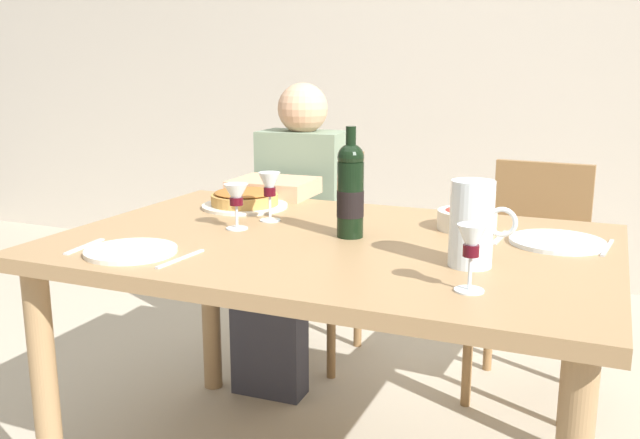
# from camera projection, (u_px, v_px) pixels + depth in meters

# --- Properties ---
(back_wall) EXTENTS (8.00, 0.10, 2.80)m
(back_wall) POSITION_uv_depth(u_px,v_px,m) (488.00, 33.00, 3.83)
(back_wall) COLOR beige
(back_wall) RESTS_ON ground
(dining_table) EXTENTS (1.50, 1.00, 0.76)m
(dining_table) POSITION_uv_depth(u_px,v_px,m) (333.00, 271.00, 1.92)
(dining_table) COLOR #9E7A51
(dining_table) RESTS_ON ground
(wine_bottle) EXTENTS (0.08, 0.08, 0.31)m
(wine_bottle) POSITION_uv_depth(u_px,v_px,m) (350.00, 190.00, 1.90)
(wine_bottle) COLOR black
(wine_bottle) RESTS_ON dining_table
(water_pitcher) EXTENTS (0.16, 0.10, 0.21)m
(water_pitcher) POSITION_uv_depth(u_px,v_px,m) (472.00, 229.00, 1.63)
(water_pitcher) COLOR silver
(water_pitcher) RESTS_ON dining_table
(baked_tart) EXTENTS (0.29, 0.29, 0.06)m
(baked_tart) POSITION_uv_depth(u_px,v_px,m) (245.00, 199.00, 2.31)
(baked_tart) COLOR silver
(baked_tart) RESTS_ON dining_table
(salad_bowl) EXTENTS (0.17, 0.17, 0.07)m
(salad_bowl) POSITION_uv_depth(u_px,v_px,m) (467.00, 218.00, 2.00)
(salad_bowl) COLOR silver
(salad_bowl) RESTS_ON dining_table
(wine_glass_left_diner) EXTENTS (0.07, 0.07, 0.13)m
(wine_glass_left_diner) POSITION_uv_depth(u_px,v_px,m) (237.00, 197.00, 2.00)
(wine_glass_left_diner) COLOR silver
(wine_glass_left_diner) RESTS_ON dining_table
(wine_glass_right_diner) EXTENTS (0.07, 0.07, 0.15)m
(wine_glass_right_diner) POSITION_uv_depth(u_px,v_px,m) (270.00, 187.00, 2.10)
(wine_glass_right_diner) COLOR silver
(wine_glass_right_diner) RESTS_ON dining_table
(wine_glass_centre) EXTENTS (0.06, 0.06, 0.15)m
(wine_glass_centre) POSITION_uv_depth(u_px,v_px,m) (471.00, 245.00, 1.44)
(wine_glass_centre) COLOR silver
(wine_glass_centre) RESTS_ON dining_table
(dinner_plate_left_setting) EXTENTS (0.23, 0.23, 0.01)m
(dinner_plate_left_setting) POSITION_uv_depth(u_px,v_px,m) (131.00, 251.00, 1.76)
(dinner_plate_left_setting) COLOR silver
(dinner_plate_left_setting) RESTS_ON dining_table
(dinner_plate_right_setting) EXTENTS (0.25, 0.25, 0.01)m
(dinner_plate_right_setting) POSITION_uv_depth(u_px,v_px,m) (557.00, 242.00, 1.85)
(dinner_plate_right_setting) COLOR silver
(dinner_plate_right_setting) RESTS_ON dining_table
(fork_left_setting) EXTENTS (0.03, 0.16, 0.00)m
(fork_left_setting) POSITION_uv_depth(u_px,v_px,m) (85.00, 246.00, 1.81)
(fork_left_setting) COLOR silver
(fork_left_setting) RESTS_ON dining_table
(knife_left_setting) EXTENTS (0.02, 0.18, 0.00)m
(knife_left_setting) POSITION_uv_depth(u_px,v_px,m) (181.00, 259.00, 1.70)
(knife_left_setting) COLOR silver
(knife_left_setting) RESTS_ON dining_table
(knife_right_setting) EXTENTS (0.03, 0.18, 0.00)m
(knife_right_setting) POSITION_uv_depth(u_px,v_px,m) (608.00, 248.00, 1.80)
(knife_right_setting) COLOR silver
(knife_right_setting) RESTS_ON dining_table
(spoon_right_setting) EXTENTS (0.03, 0.16, 0.00)m
(spoon_right_setting) POSITION_uv_depth(u_px,v_px,m) (500.00, 238.00, 1.91)
(spoon_right_setting) COLOR silver
(spoon_right_setting) RESTS_ON dining_table
(chair_left) EXTENTS (0.41, 0.41, 0.87)m
(chair_left) POSITION_uv_depth(u_px,v_px,m) (315.00, 239.00, 2.96)
(chair_left) COLOR olive
(chair_left) RESTS_ON ground
(diner_left) EXTENTS (0.35, 0.51, 1.16)m
(diner_left) POSITION_uv_depth(u_px,v_px,m) (292.00, 224.00, 2.71)
(diner_left) COLOR gray
(diner_left) RESTS_ON ground
(chair_right) EXTENTS (0.42, 0.42, 0.87)m
(chair_right) POSITION_uv_depth(u_px,v_px,m) (533.00, 265.00, 2.59)
(chair_right) COLOR olive
(chair_right) RESTS_ON ground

